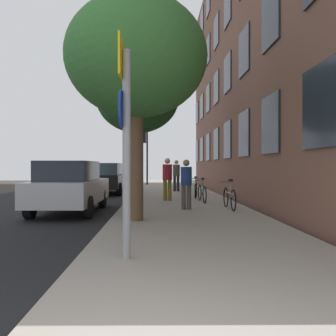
{
  "coord_description": "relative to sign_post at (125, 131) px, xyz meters",
  "views": [
    {
      "loc": [
        0.19,
        -2.02,
        1.48
      ],
      "look_at": [
        0.57,
        10.24,
        1.41
      ],
      "focal_mm": 39.06,
      "sensor_mm": 36.0,
      "label": 1
    }
  ],
  "objects": [
    {
      "name": "ground_plane",
      "position": [
        -2.12,
        11.64,
        -1.99
      ],
      "size": [
        41.8,
        41.8,
        0.0
      ],
      "primitive_type": "plane",
      "color": "#332D28"
    },
    {
      "name": "road_asphalt",
      "position": [
        -4.22,
        11.64,
        -1.98
      ],
      "size": [
        7.0,
        38.0,
        0.01
      ],
      "primitive_type": "cube",
      "color": "black",
      "rests_on": "ground"
    },
    {
      "name": "sidewalk",
      "position": [
        1.38,
        11.64,
        -1.93
      ],
      "size": [
        4.2,
        38.0,
        0.12
      ],
      "primitive_type": "cube",
      "color": "gray",
      "rests_on": "ground"
    },
    {
      "name": "building_facade",
      "position": [
        3.97,
        11.14,
        4.6
      ],
      "size": [
        0.56,
        27.0,
        13.14
      ],
      "color": "brown",
      "rests_on": "ground"
    },
    {
      "name": "sign_post",
      "position": [
        0.0,
        0.0,
        0.0
      ],
      "size": [
        0.16,
        0.6,
        3.24
      ],
      "color": "gray",
      "rests_on": "sidewalk"
    },
    {
      "name": "traffic_light",
      "position": [
        -0.32,
        21.28,
        0.8
      ],
      "size": [
        0.43,
        0.24,
        3.9
      ],
      "color": "black",
      "rests_on": "sidewalk"
    },
    {
      "name": "tree_near",
      "position": [
        -0.04,
        3.76,
        2.19
      ],
      "size": [
        3.54,
        3.54,
        5.58
      ],
      "color": "brown",
      "rests_on": "sidewalk"
    },
    {
      "name": "tree_far",
      "position": [
        -0.33,
        9.97,
        2.33
      ],
      "size": [
        3.47,
        3.47,
        5.7
      ],
      "color": "brown",
      "rests_on": "sidewalk"
    },
    {
      "name": "bicycle_0",
      "position": [
        2.76,
        6.01,
        -1.5
      ],
      "size": [
        0.42,
        1.73,
        0.95
      ],
      "color": "black",
      "rests_on": "sidewalk"
    },
    {
      "name": "bicycle_1",
      "position": [
        2.19,
        8.35,
        -1.51
      ],
      "size": [
        0.42,
        1.6,
        0.92
      ],
      "color": "black",
      "rests_on": "sidewalk"
    },
    {
      "name": "bicycle_2",
      "position": [
        2.14,
        10.07,
        -1.51
      ],
      "size": [
        0.42,
        1.57,
        0.92
      ],
      "color": "black",
      "rests_on": "sidewalk"
    },
    {
      "name": "pedestrian_0",
      "position": [
        1.4,
        6.02,
        -0.97
      ],
      "size": [
        0.49,
        0.49,
        1.56
      ],
      "color": "#4C4742",
      "rests_on": "sidewalk"
    },
    {
      "name": "pedestrian_1",
      "position": [
        0.89,
        8.93,
        -0.91
      ],
      "size": [
        0.5,
        0.5,
        1.67
      ],
      "color": "olive",
      "rests_on": "sidewalk"
    },
    {
      "name": "pedestrian_2",
      "position": [
        1.53,
        14.26,
        -0.9
      ],
      "size": [
        0.53,
        0.53,
        1.69
      ],
      "color": "#26262D",
      "rests_on": "sidewalk"
    },
    {
      "name": "car_0",
      "position": [
        -2.25,
        6.15,
        -1.14
      ],
      "size": [
        1.85,
        4.26,
        1.62
      ],
      "color": "#B7B7BC",
      "rests_on": "road_asphalt"
    },
    {
      "name": "car_1",
      "position": [
        -2.23,
        14.14,
        -1.14
      ],
      "size": [
        1.93,
        4.4,
        1.62
      ],
      "color": "black",
      "rests_on": "road_asphalt"
    },
    {
      "name": "car_2",
      "position": [
        -2.51,
        23.71,
        -1.15
      ],
      "size": [
        1.98,
        4.04,
        1.62
      ],
      "color": "navy",
      "rests_on": "road_asphalt"
    }
  ]
}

